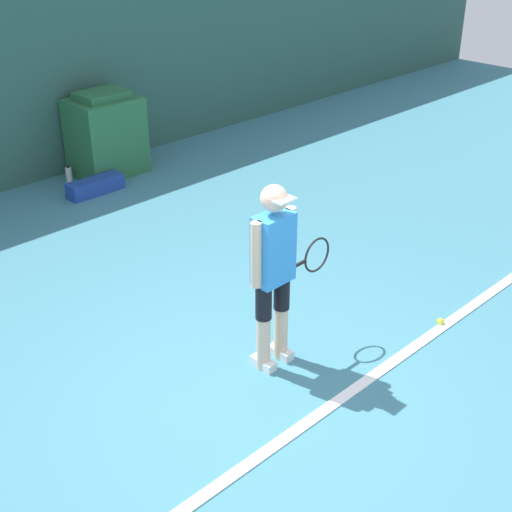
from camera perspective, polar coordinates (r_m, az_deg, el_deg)
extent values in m
plane|color=teal|center=(5.97, 0.80, -10.92)|extent=(24.00, 24.00, 0.00)
cube|color=white|center=(5.72, 4.33, -13.01)|extent=(21.60, 0.10, 0.01)
cylinder|color=beige|center=(6.11, 0.59, -6.96)|extent=(0.12, 0.12, 0.50)
cylinder|color=black|center=(5.88, 0.61, -3.71)|extent=(0.14, 0.14, 0.31)
cube|color=white|center=(6.23, 0.58, -8.56)|extent=(0.10, 0.24, 0.08)
cylinder|color=beige|center=(6.24, 2.01, -6.13)|extent=(0.12, 0.12, 0.50)
cylinder|color=black|center=(6.02, 2.07, -2.92)|extent=(0.14, 0.14, 0.31)
cube|color=white|center=(6.36, 1.98, -7.71)|extent=(0.10, 0.24, 0.08)
cube|color=#338CE0|center=(5.73, 1.40, 0.58)|extent=(0.34, 0.21, 0.60)
sphere|color=beige|center=(5.54, 1.45, 4.63)|extent=(0.22, 0.22, 0.22)
cube|color=white|center=(5.47, 2.22, 4.53)|extent=(0.18, 0.12, 0.02)
cylinder|color=beige|center=(5.59, 0.02, 0.08)|extent=(0.09, 0.09, 0.57)
cylinder|color=beige|center=(5.85, 2.73, 1.36)|extent=(0.09, 0.09, 0.57)
cylinder|color=black|center=(6.05, 3.32, -0.72)|extent=(0.21, 0.04, 0.03)
torus|color=black|center=(6.22, 4.89, 0.09)|extent=(0.33, 0.03, 0.33)
sphere|color=#D1E533|center=(7.00, 14.54, -5.09)|extent=(0.07, 0.07, 0.07)
cube|color=#28663D|center=(10.37, -11.91, 9.34)|extent=(0.94, 0.74, 1.08)
cube|color=#28663D|center=(10.20, -12.23, 12.48)|extent=(0.66, 0.52, 0.10)
cube|color=#1E3D99|center=(9.83, -12.73, 5.48)|extent=(0.78, 0.24, 0.21)
cylinder|color=white|center=(10.32, -14.74, 6.33)|extent=(0.09, 0.09, 0.21)
cylinder|color=black|center=(10.28, -14.81, 6.93)|extent=(0.05, 0.05, 0.02)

